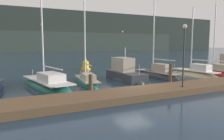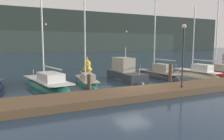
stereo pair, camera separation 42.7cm
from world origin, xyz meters
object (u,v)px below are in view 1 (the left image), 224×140
motorboat_berth_6 (125,76)px  sailboat_berth_8 (195,75)px  sailboat_berth_7 (156,76)px  sailboat_berth_5 (87,83)px  sailboat_berth_9 (217,74)px  sailboat_berth_4 (47,86)px  dock_lamppost (184,46)px  channel_buoy (86,65)px

motorboat_berth_6 → sailboat_berth_8: bearing=-9.9°
sailboat_berth_7 → sailboat_berth_8: (4.02, -1.57, 0.00)m
sailboat_berth_5 → sailboat_berth_9: bearing=-3.6°
sailboat_berth_4 → sailboat_berth_5: (3.45, 0.15, -0.02)m
motorboat_berth_6 → sailboat_berth_9: bearing=-6.6°
sailboat_berth_8 → motorboat_berth_6: bearing=170.1°
sailboat_berth_4 → sailboat_berth_7: 11.62m
dock_lamppost → sailboat_berth_7: bearing=65.7°
sailboat_berth_7 → sailboat_berth_9: bearing=-11.3°
motorboat_berth_6 → dock_lamppost: (0.84, -6.83, 3.04)m
sailboat_berth_8 → dock_lamppost: sailboat_berth_8 is taller
sailboat_berth_8 → sailboat_berth_9: sailboat_berth_9 is taller
sailboat_berth_9 → sailboat_berth_8: bearing=-179.3°
motorboat_berth_6 → sailboat_berth_8: size_ratio=0.69×
sailboat_berth_4 → sailboat_berth_9: 19.28m
sailboat_berth_8 → sailboat_berth_9: (3.64, 0.04, -0.04)m
sailboat_berth_7 → sailboat_berth_8: size_ratio=1.31×
sailboat_berth_9 → dock_lamppost: sailboat_berth_9 is taller
sailboat_berth_8 → dock_lamppost: bearing=-142.9°
channel_buoy → sailboat_berth_5: bearing=-109.4°
sailboat_berth_7 → dock_lamppost: 8.34m
sailboat_berth_8 → channel_buoy: sailboat_berth_8 is taller
sailboat_berth_8 → channel_buoy: size_ratio=4.71×
sailboat_berth_7 → sailboat_berth_9: 7.81m
sailboat_berth_8 → dock_lamppost: (-7.19, -5.43, 3.25)m
motorboat_berth_6 → sailboat_berth_9: 11.74m
sailboat_berth_4 → sailboat_berth_9: size_ratio=0.93×
sailboat_berth_5 → sailboat_berth_7: sailboat_berth_7 is taller
sailboat_berth_7 → channel_buoy: 11.25m
motorboat_berth_6 → dock_lamppost: 7.52m
sailboat_berth_4 → sailboat_berth_9: bearing=-2.5°
sailboat_berth_7 → sailboat_berth_9: (7.66, -1.52, -0.04)m
motorboat_berth_6 → sailboat_berth_7: (4.00, 0.17, -0.22)m
sailboat_berth_8 → sailboat_berth_9: 3.64m
motorboat_berth_6 → channel_buoy: size_ratio=3.26×
sailboat_berth_4 → sailboat_berth_5: 3.45m
sailboat_berth_4 → motorboat_berth_6: sailboat_berth_4 is taller
sailboat_berth_4 → dock_lamppost: sailboat_berth_4 is taller
sailboat_berth_5 → dock_lamppost: size_ratio=1.86×
sailboat_berth_5 → channel_buoy: size_ratio=4.79×
sailboat_berth_8 → channel_buoy: 14.57m
sailboat_berth_5 → sailboat_berth_8: 12.22m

